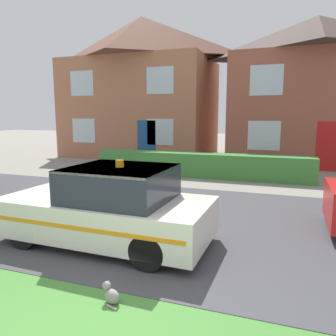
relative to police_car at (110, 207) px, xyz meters
The scene contains 7 objects.
ground_plane 2.66m from the police_car, 65.48° to the right, with size 80.00×80.00×0.00m, color gray.
road_strip 2.11m from the police_car, 57.67° to the left, with size 28.00×6.44×0.01m, color #424247.
garden_hedge 7.06m from the police_car, 90.67° to the left, with size 8.37×0.82×0.91m, color #3D7F38.
police_car is the anchor object (origin of this frame).
cat 2.12m from the police_car, 60.60° to the right, with size 0.28×0.25×0.28m.
house_left 14.39m from the police_car, 111.57° to the left, with size 8.50×5.87×7.95m.
house_right 13.73m from the police_car, 71.78° to the left, with size 8.03×5.62×7.03m.
Camera 1 is at (1.89, -2.79, 2.35)m, focal length 35.00 mm.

